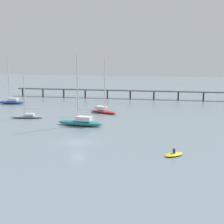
# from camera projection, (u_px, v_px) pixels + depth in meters

# --- Properties ---
(ground_plane) EXTENTS (400.00, 400.00, 0.00)m
(ground_plane) POSITION_uv_depth(u_px,v_px,m) (78.00, 142.00, 46.03)
(ground_plane) COLOR slate
(pier) EXTENTS (86.31, 8.22, 7.31)m
(pier) POSITION_uv_depth(u_px,v_px,m) (199.00, 89.00, 94.37)
(pier) COLOR #4C4C51
(pier) RESTS_ON ground_plane
(sailboat_red) EXTENTS (8.27, 5.65, 12.85)m
(sailboat_red) POSITION_uv_depth(u_px,v_px,m) (103.00, 110.00, 72.11)
(sailboat_red) COLOR red
(sailboat_red) RESTS_ON ground_plane
(sailboat_teal) EXTENTS (9.20, 2.78, 13.23)m
(sailboat_teal) POSITION_uv_depth(u_px,v_px,m) (81.00, 121.00, 57.81)
(sailboat_teal) COLOR #1E727A
(sailboat_teal) RESTS_ON ground_plane
(sailboat_blue) EXTENTS (8.40, 2.74, 13.08)m
(sailboat_blue) POSITION_uv_depth(u_px,v_px,m) (11.00, 101.00, 87.07)
(sailboat_blue) COLOR #2D4CB7
(sailboat_blue) RESTS_ON ground_plane
(sailboat_gray) EXTENTS (7.20, 3.44, 9.10)m
(sailboat_gray) POSITION_uv_depth(u_px,v_px,m) (28.00, 115.00, 65.47)
(sailboat_gray) COLOR gray
(sailboat_gray) RESTS_ON ground_plane
(dinghy_yellow) EXTENTS (2.87, 2.96, 1.14)m
(dinghy_yellow) POSITION_uv_depth(u_px,v_px,m) (174.00, 154.00, 39.41)
(dinghy_yellow) COLOR yellow
(dinghy_yellow) RESTS_ON ground_plane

